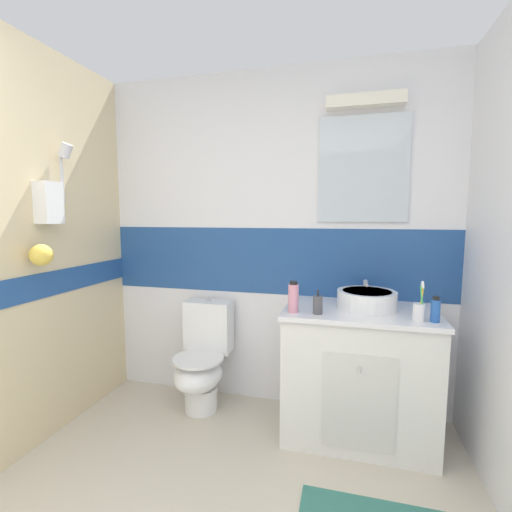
{
  "coord_description": "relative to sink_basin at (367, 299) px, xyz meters",
  "views": [
    {
      "loc": [
        0.56,
        -0.2,
        1.44
      ],
      "look_at": [
        0.03,
        1.81,
        1.21
      ],
      "focal_mm": 24.84,
      "sensor_mm": 36.0,
      "label": 1
    }
  ],
  "objects": [
    {
      "name": "soap_dispenser",
      "position": [
        -0.29,
        -0.21,
        -0.0
      ],
      "size": [
        0.06,
        0.06,
        0.15
      ],
      "color": "#4C4C51",
      "rests_on": "vanity_cabinet"
    },
    {
      "name": "wall_back_tiled",
      "position": [
        -0.67,
        0.31,
        0.35
      ],
      "size": [
        3.2,
        0.2,
        2.5
      ],
      "color": "white",
      "rests_on": "ground_plane"
    },
    {
      "name": "vanity_cabinet",
      "position": [
        -0.04,
        -0.02,
        -0.49
      ],
      "size": [
        0.94,
        0.6,
        0.85
      ],
      "color": "silver",
      "rests_on": "ground_plane"
    },
    {
      "name": "mouthwash_bottle",
      "position": [
        -0.44,
        -0.21,
        0.03
      ],
      "size": [
        0.07,
        0.07,
        0.19
      ],
      "color": "pink",
      "rests_on": "vanity_cabinet"
    },
    {
      "name": "deodorant_spray_can",
      "position": [
        0.36,
        -0.21,
        0.01
      ],
      "size": [
        0.05,
        0.05,
        0.15
      ],
      "color": "#2659B2",
      "rests_on": "vanity_cabinet"
    },
    {
      "name": "toothbrush_cup",
      "position": [
        0.28,
        -0.2,
        -0.0
      ],
      "size": [
        0.07,
        0.07,
        0.23
      ],
      "color": "white",
      "rests_on": "vanity_cabinet"
    },
    {
      "name": "toilet",
      "position": [
        -1.15,
        0.02,
        -0.54
      ],
      "size": [
        0.37,
        0.5,
        0.8
      ],
      "color": "white",
      "rests_on": "ground_plane"
    },
    {
      "name": "sink_basin",
      "position": [
        0.0,
        0.0,
        0.0
      ],
      "size": [
        0.37,
        0.42,
        0.15
      ],
      "color": "white",
      "rests_on": "vanity_cabinet"
    }
  ]
}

